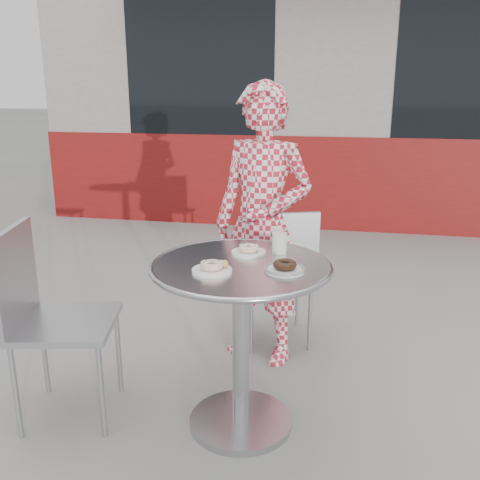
% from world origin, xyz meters
% --- Properties ---
extents(ground, '(60.00, 60.00, 0.00)m').
position_xyz_m(ground, '(0.00, 0.00, 0.00)').
color(ground, '#9F9C97').
rests_on(ground, ground).
extents(storefront, '(6.02, 4.55, 3.00)m').
position_xyz_m(storefront, '(-0.00, 5.56, 1.49)').
color(storefront, gray).
rests_on(storefront, ground).
extents(bistro_table, '(0.78, 0.78, 0.79)m').
position_xyz_m(bistro_table, '(-0.05, 0.01, 0.60)').
color(bistro_table, silver).
rests_on(bistro_table, ground).
extents(chair_far, '(0.51, 0.51, 0.85)m').
position_xyz_m(chair_far, '(-0.00, 0.89, 0.26)').
color(chair_far, '#9C9EA3').
rests_on(chair_far, ground).
extents(chair_left, '(0.53, 0.52, 0.92)m').
position_xyz_m(chair_left, '(-0.87, -0.06, 0.28)').
color(chair_left, '#9C9EA3').
rests_on(chair_left, ground).
extents(seated_person, '(0.65, 0.53, 1.55)m').
position_xyz_m(seated_person, '(-0.06, 0.70, 0.78)').
color(seated_person, '#B11B2B').
rests_on(seated_person, ground).
extents(plate_far, '(0.16, 0.16, 0.04)m').
position_xyz_m(plate_far, '(-0.04, 0.15, 0.81)').
color(plate_far, white).
rests_on(plate_far, bistro_table).
extents(plate_near, '(0.16, 0.16, 0.04)m').
position_xyz_m(plate_near, '(-0.14, -0.11, 0.81)').
color(plate_near, white).
rests_on(plate_near, bistro_table).
extents(plate_checker, '(0.17, 0.17, 0.04)m').
position_xyz_m(plate_checker, '(0.15, -0.05, 0.80)').
color(plate_checker, white).
rests_on(plate_checker, bistro_table).
extents(milk_cup, '(0.07, 0.07, 0.11)m').
position_xyz_m(milk_cup, '(0.09, 0.19, 0.84)').
color(milk_cup, white).
rests_on(milk_cup, bistro_table).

